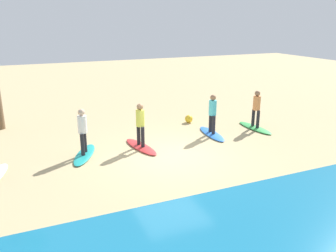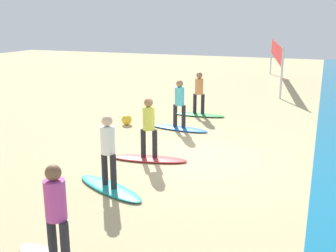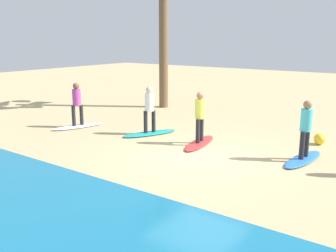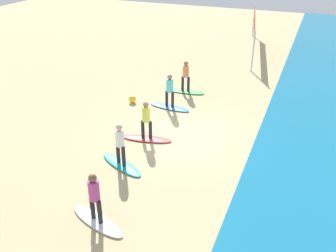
# 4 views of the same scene
# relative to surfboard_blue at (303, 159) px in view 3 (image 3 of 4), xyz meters

# --- Properties ---
(ground_plane) EXTENTS (60.00, 60.00, 0.00)m
(ground_plane) POSITION_rel_surfboard_blue_xyz_m (2.53, 1.48, -0.04)
(ground_plane) COLOR tan
(surfboard_blue) EXTENTS (0.76, 2.14, 0.09)m
(surfboard_blue) POSITION_rel_surfboard_blue_xyz_m (0.00, 0.00, 0.00)
(surfboard_blue) COLOR blue
(surfboard_blue) RESTS_ON ground
(surfer_blue) EXTENTS (0.32, 0.46, 1.64)m
(surfer_blue) POSITION_rel_surfboard_blue_xyz_m (0.00, -0.00, 0.99)
(surfer_blue) COLOR #232328
(surfer_blue) RESTS_ON surfboard_blue
(surfboard_red) EXTENTS (0.92, 2.17, 0.09)m
(surfboard_red) POSITION_rel_surfboard_blue_xyz_m (3.27, 0.28, 0.00)
(surfboard_red) COLOR red
(surfboard_red) RESTS_ON ground
(surfer_red) EXTENTS (0.32, 0.45, 1.64)m
(surfer_red) POSITION_rel_surfboard_blue_xyz_m (3.27, 0.28, 0.99)
(surfer_red) COLOR #232328
(surfer_red) RESTS_ON surfboard_red
(surfboard_teal) EXTENTS (1.37, 2.15, 0.09)m
(surfboard_teal) POSITION_rel_surfboard_blue_xyz_m (5.38, 0.23, 0.00)
(surfboard_teal) COLOR teal
(surfboard_teal) RESTS_ON ground
(surfer_teal) EXTENTS (0.32, 0.43, 1.64)m
(surfer_teal) POSITION_rel_surfboard_blue_xyz_m (5.38, 0.23, 0.99)
(surfer_teal) COLOR #232328
(surfer_teal) RESTS_ON surfboard_teal
(surfboard_white) EXTENTS (1.18, 2.17, 0.09)m
(surfboard_white) POSITION_rel_surfboard_blue_xyz_m (8.33, 0.99, 0.00)
(surfboard_white) COLOR white
(surfboard_white) RESTS_ON ground
(surfer_white) EXTENTS (0.32, 0.44, 1.64)m
(surfer_white) POSITION_rel_surfboard_blue_xyz_m (8.33, 0.99, 0.99)
(surfer_white) COLOR #232328
(surfer_white) RESTS_ON surfboard_white
(beach_ball) EXTENTS (0.37, 0.37, 0.37)m
(beach_ball) POSITION_rel_surfboard_blue_xyz_m (0.08, -2.00, 0.14)
(beach_ball) COLOR yellow
(beach_ball) RESTS_ON ground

